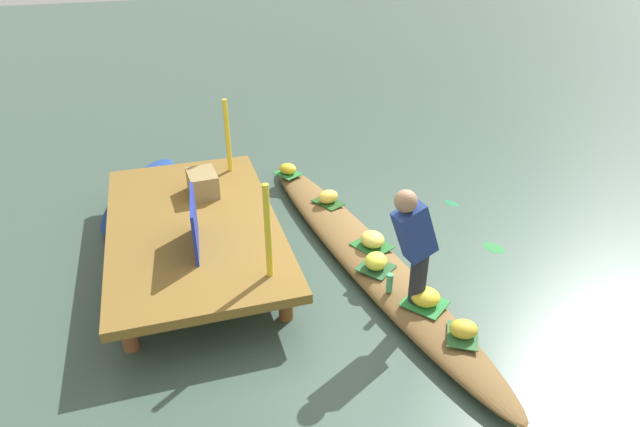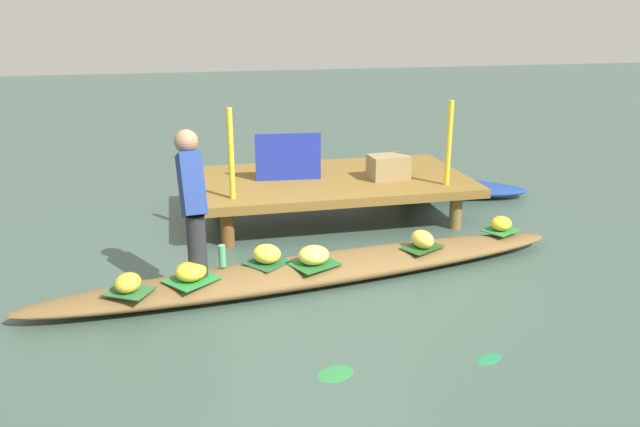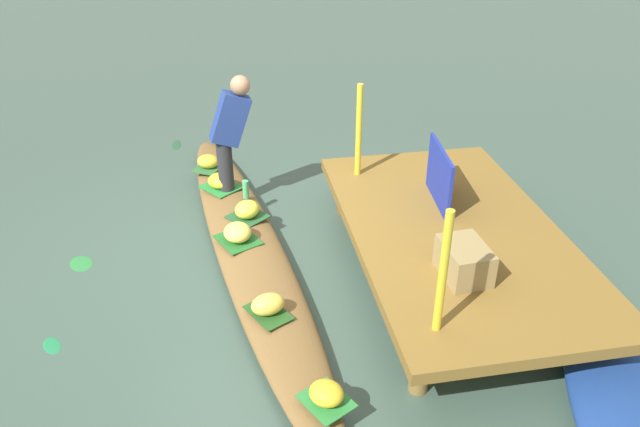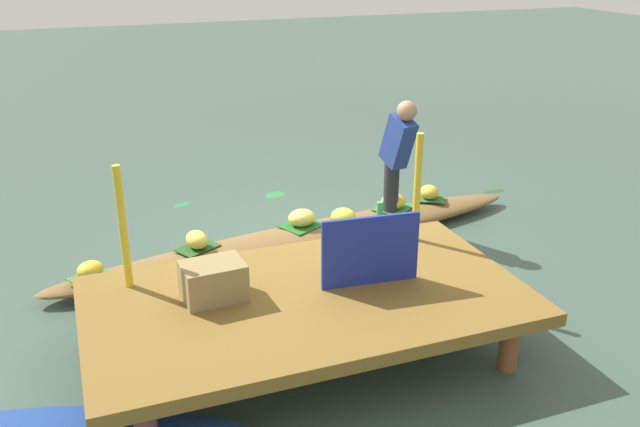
# 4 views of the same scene
# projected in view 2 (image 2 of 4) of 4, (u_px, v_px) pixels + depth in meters

# --- Properties ---
(canal_water) EXTENTS (40.00, 40.00, 0.00)m
(canal_water) POSITION_uv_depth(u_px,v_px,m) (313.00, 280.00, 5.81)
(canal_water) COLOR #3A5246
(canal_water) RESTS_ON ground
(dock_platform) EXTENTS (3.20, 1.80, 0.48)m
(dock_platform) POSITION_uv_depth(u_px,v_px,m) (330.00, 182.00, 7.45)
(dock_platform) COLOR brown
(dock_platform) RESTS_ON ground
(vendor_boat) EXTENTS (5.16, 1.31, 0.20)m
(vendor_boat) POSITION_uv_depth(u_px,v_px,m) (313.00, 270.00, 5.78)
(vendor_boat) COLOR brown
(vendor_boat) RESTS_ON ground
(moored_boat) EXTENTS (2.29, 1.38, 0.19)m
(moored_boat) POSITION_uv_depth(u_px,v_px,m) (442.00, 188.00, 8.44)
(moored_boat) COLOR navy
(moored_boat) RESTS_ON ground
(leaf_mat_0) EXTENTS (0.46, 0.46, 0.01)m
(leaf_mat_0) POSITION_uv_depth(u_px,v_px,m) (267.00, 263.00, 5.69)
(leaf_mat_0) COLOR #23532C
(leaf_mat_0) RESTS_ON vendor_boat
(banana_bunch_0) EXTENTS (0.34, 0.34, 0.17)m
(banana_bunch_0) POSITION_uv_depth(u_px,v_px,m) (267.00, 254.00, 5.66)
(banana_bunch_0) COLOR yellow
(banana_bunch_0) RESTS_ON vendor_boat
(leaf_mat_1) EXTENTS (0.45, 0.39, 0.01)m
(leaf_mat_1) POSITION_uv_depth(u_px,v_px,m) (422.00, 247.00, 6.05)
(leaf_mat_1) COLOR #224F1D
(leaf_mat_1) RESTS_ON vendor_boat
(banana_bunch_1) EXTENTS (0.24, 0.30, 0.17)m
(banana_bunch_1) POSITION_uv_depth(u_px,v_px,m) (422.00, 239.00, 6.02)
(banana_bunch_1) COLOR #F6CF4B
(banana_bunch_1) RESTS_ON vendor_boat
(leaf_mat_2) EXTENTS (0.51, 0.50, 0.01)m
(leaf_mat_2) POSITION_uv_depth(u_px,v_px,m) (191.00, 280.00, 5.33)
(leaf_mat_2) COLOR #277F37
(leaf_mat_2) RESTS_ON vendor_boat
(banana_bunch_2) EXTENTS (0.35, 0.36, 0.15)m
(banana_bunch_2) POSITION_uv_depth(u_px,v_px,m) (191.00, 271.00, 5.31)
(banana_bunch_2) COLOR yellow
(banana_bunch_2) RESTS_ON vendor_boat
(leaf_mat_3) EXTENTS (0.50, 0.47, 0.01)m
(leaf_mat_3) POSITION_uv_depth(u_px,v_px,m) (314.00, 264.00, 5.66)
(leaf_mat_3) COLOR #226327
(leaf_mat_3) RESTS_ON vendor_boat
(banana_bunch_3) EXTENTS (0.32, 0.30, 0.17)m
(banana_bunch_3) POSITION_uv_depth(u_px,v_px,m) (314.00, 255.00, 5.64)
(banana_bunch_3) COLOR #ECD757
(banana_bunch_3) RESTS_ON vendor_boat
(leaf_mat_4) EXTENTS (0.43, 0.40, 0.01)m
(leaf_mat_4) POSITION_uv_depth(u_px,v_px,m) (129.00, 291.00, 5.11)
(leaf_mat_4) COLOR #2E6634
(leaf_mat_4) RESTS_ON vendor_boat
(banana_bunch_4) EXTENTS (0.27, 0.30, 0.15)m
(banana_bunch_4) POSITION_uv_depth(u_px,v_px,m) (128.00, 283.00, 5.09)
(banana_bunch_4) COLOR gold
(banana_bunch_4) RESTS_ON vendor_boat
(leaf_mat_5) EXTENTS (0.42, 0.40, 0.01)m
(leaf_mat_5) POSITION_uv_depth(u_px,v_px,m) (500.00, 230.00, 6.51)
(leaf_mat_5) COLOR #2B7C37
(leaf_mat_5) RESTS_ON vendor_boat
(banana_bunch_5) EXTENTS (0.32, 0.32, 0.15)m
(banana_bunch_5) POSITION_uv_depth(u_px,v_px,m) (501.00, 223.00, 6.49)
(banana_bunch_5) COLOR yellow
(banana_bunch_5) RESTS_ON vendor_boat
(vendor_person) EXTENTS (0.24, 0.46, 1.23)m
(vendor_person) POSITION_uv_depth(u_px,v_px,m) (192.00, 196.00, 5.26)
(vendor_person) COLOR #28282D
(vendor_person) RESTS_ON vendor_boat
(water_bottle) EXTENTS (0.07, 0.07, 0.20)m
(water_bottle) POSITION_uv_depth(u_px,v_px,m) (222.00, 256.00, 5.59)
(water_bottle) COLOR #4DAB6A
(water_bottle) RESTS_ON vendor_boat
(market_banner) EXTENTS (0.75, 0.10, 0.54)m
(market_banner) POSITION_uv_depth(u_px,v_px,m) (288.00, 157.00, 7.24)
(market_banner) COLOR #1D2C97
(market_banner) RESTS_ON dock_platform
(railing_post_west) EXTENTS (0.06, 0.06, 0.95)m
(railing_post_west) POSITION_uv_depth(u_px,v_px,m) (231.00, 154.00, 6.48)
(railing_post_west) COLOR gold
(railing_post_west) RESTS_ON dock_platform
(railing_post_east) EXTENTS (0.06, 0.06, 0.95)m
(railing_post_east) POSITION_uv_depth(u_px,v_px,m) (449.00, 143.00, 6.99)
(railing_post_east) COLOR gold
(railing_post_east) RESTS_ON dock_platform
(produce_crate) EXTENTS (0.46, 0.35, 0.27)m
(produce_crate) POSITION_uv_depth(u_px,v_px,m) (388.00, 167.00, 7.35)
(produce_crate) COLOR olive
(produce_crate) RESTS_ON dock_platform
(drifting_plant_1) EXTENTS (0.26, 0.21, 0.01)m
(drifting_plant_1) POSITION_uv_depth(u_px,v_px,m) (489.00, 359.00, 4.51)
(drifting_plant_1) COLOR #207746
(drifting_plant_1) RESTS_ON ground
(drifting_plant_2) EXTENTS (0.33, 0.29, 0.01)m
(drifting_plant_2) POSITION_uv_depth(u_px,v_px,m) (335.00, 373.00, 4.33)
(drifting_plant_2) COLOR #2A7B39
(drifting_plant_2) RESTS_ON ground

